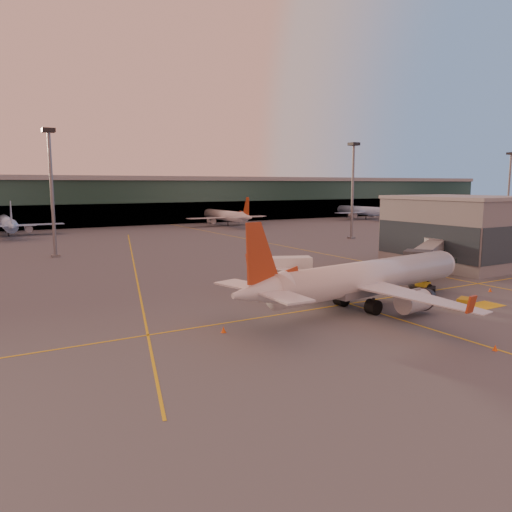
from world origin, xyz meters
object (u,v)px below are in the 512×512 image
gpu_cart (464,304)px  pushback_tug (423,289)px  main_airplane (363,279)px  catering_truck (290,271)px

gpu_cart → pushback_tug: size_ratio=0.75×
main_airplane → catering_truck: bearing=87.4°
gpu_cart → pushback_tug: (2.08, 8.14, 0.06)m
catering_truck → gpu_cart: (11.54, -19.83, -1.97)m
main_airplane → pushback_tug: bearing=2.1°
main_airplane → catering_truck: 13.72m
main_airplane → catering_truck: main_airplane is taller
main_airplane → gpu_cart: 12.58m
catering_truck → pushback_tug: (13.63, -11.69, -1.91)m
catering_truck → gpu_cart: 23.03m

